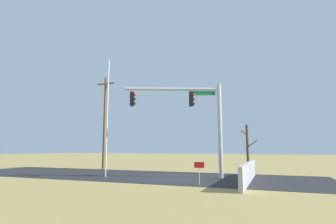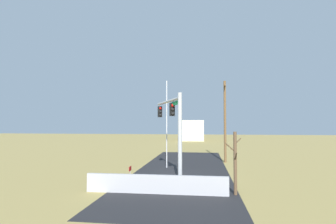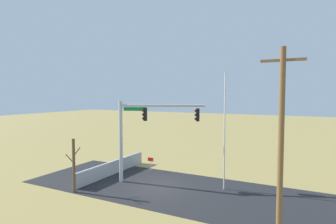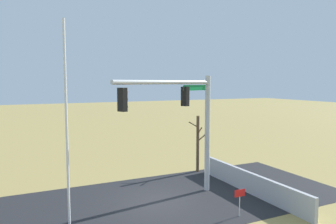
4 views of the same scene
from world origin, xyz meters
name	(u,v)px [view 1 (image 1 of 4)]	position (x,y,z in m)	size (l,w,h in m)	color
ground_plane	(174,177)	(0.00, 0.00, 0.00)	(160.00, 160.00, 0.00)	#9E894C
road_surface	(123,175)	(-4.00, 0.00, 0.01)	(28.00, 8.00, 0.01)	#232326
sidewalk_corner	(237,179)	(4.20, 0.33, 0.00)	(6.00, 6.00, 0.01)	#B7B5AD
retaining_fence	(249,172)	(5.04, -0.97, 0.57)	(0.20, 8.66, 1.14)	#A8A8AD
signal_mast	(194,112)	(1.59, -0.33, 4.40)	(6.13, 2.68, 6.31)	#B2B5BA
flagpole	(107,117)	(-4.42, -1.60, 4.18)	(0.10, 0.10, 8.35)	silver
utility_pole	(105,121)	(-8.65, 4.24, 4.61)	(1.90, 0.26, 8.89)	brown
bare_tree	(248,149)	(4.65, 3.76, 1.94)	(1.27, 1.02, 3.75)	brown
open_sign	(199,168)	(2.66, -3.23, 0.91)	(0.56, 0.04, 1.22)	silver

